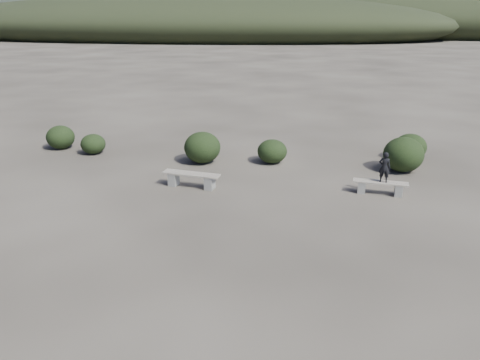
# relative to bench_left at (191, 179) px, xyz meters

# --- Properties ---
(ground) EXTENTS (1200.00, 1200.00, 0.00)m
(ground) POSITION_rel_bench_left_xyz_m (1.57, -5.61, -0.29)
(ground) COLOR #2E2923
(ground) RESTS_ON ground
(bench_left) EXTENTS (1.96, 0.70, 0.48)m
(bench_left) POSITION_rel_bench_left_xyz_m (0.00, 0.00, 0.00)
(bench_left) COLOR gray
(bench_left) RESTS_ON ground
(bench_right) EXTENTS (1.71, 0.54, 0.42)m
(bench_right) POSITION_rel_bench_left_xyz_m (6.03, 0.23, -0.04)
(bench_right) COLOR gray
(bench_right) RESTS_ON ground
(seated_person) EXTENTS (0.39, 0.30, 0.97)m
(seated_person) POSITION_rel_bench_left_xyz_m (6.10, 0.23, 0.61)
(seated_person) COLOR black
(seated_person) RESTS_ON bench_right
(shrub_a) EXTENTS (0.98, 0.98, 0.80)m
(shrub_a) POSITION_rel_bench_left_xyz_m (-4.84, 3.16, 0.11)
(shrub_a) COLOR black
(shrub_a) RESTS_ON ground
(shrub_b) EXTENTS (1.38, 1.38, 1.18)m
(shrub_b) POSITION_rel_bench_left_xyz_m (-0.22, 2.65, 0.30)
(shrub_b) COLOR black
(shrub_b) RESTS_ON ground
(shrub_c) EXTENTS (1.12, 1.12, 0.90)m
(shrub_c) POSITION_rel_bench_left_xyz_m (2.40, 2.99, 0.16)
(shrub_c) COLOR black
(shrub_c) RESTS_ON ground
(shrub_d) EXTENTS (1.42, 1.42, 1.24)m
(shrub_d) POSITION_rel_bench_left_xyz_m (7.12, 2.69, 0.33)
(shrub_d) COLOR black
(shrub_d) RESTS_ON ground
(shrub_e) EXTENTS (1.22, 1.22, 1.02)m
(shrub_e) POSITION_rel_bench_left_xyz_m (7.65, 4.15, 0.22)
(shrub_e) COLOR black
(shrub_e) RESTS_ON ground
(shrub_f) EXTENTS (1.15, 1.15, 0.97)m
(shrub_f) POSITION_rel_bench_left_xyz_m (-6.52, 3.68, 0.19)
(shrub_f) COLOR black
(shrub_f) RESTS_ON ground
(mountain_ridges) EXTENTS (500.00, 400.00, 56.00)m
(mountain_ridges) POSITION_rel_bench_left_xyz_m (-5.91, 333.45, 10.55)
(mountain_ridges) COLOR black
(mountain_ridges) RESTS_ON ground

